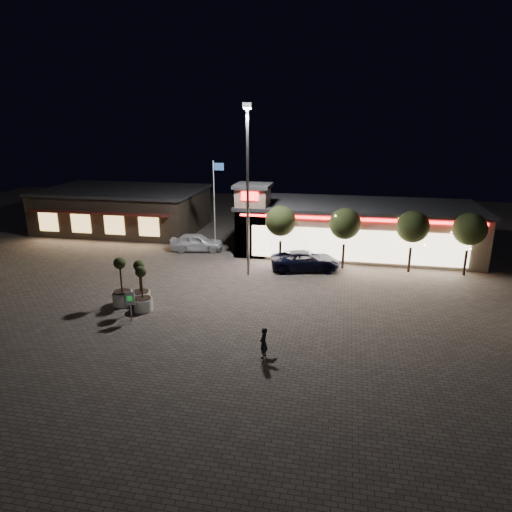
% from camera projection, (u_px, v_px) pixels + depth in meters
% --- Properties ---
extents(ground, '(90.00, 90.00, 0.00)m').
position_uv_depth(ground, '(188.00, 315.00, 27.42)').
color(ground, '#655A52').
rests_on(ground, ground).
extents(retail_building, '(20.40, 8.40, 6.10)m').
position_uv_depth(retail_building, '(351.00, 227.00, 39.86)').
color(retail_building, gray).
rests_on(retail_building, ground).
extents(restaurant_building, '(16.40, 11.00, 4.30)m').
position_uv_depth(restaurant_building, '(124.00, 209.00, 48.14)').
color(restaurant_building, '#382D23').
rests_on(restaurant_building, ground).
extents(floodlight_pole, '(0.60, 0.40, 12.38)m').
position_uv_depth(floodlight_pole, '(248.00, 182.00, 32.52)').
color(floodlight_pole, gray).
rests_on(floodlight_pole, ground).
extents(flagpole, '(0.95, 0.10, 8.00)m').
position_uv_depth(flagpole, '(215.00, 199.00, 38.60)').
color(flagpole, white).
rests_on(flagpole, ground).
extents(string_tree_a, '(2.42, 2.42, 4.79)m').
position_uv_depth(string_tree_a, '(281.00, 221.00, 35.97)').
color(string_tree_a, '#332319').
rests_on(string_tree_a, ground).
extents(string_tree_b, '(2.42, 2.42, 4.79)m').
position_uv_depth(string_tree_b, '(345.00, 224.00, 35.04)').
color(string_tree_b, '#332319').
rests_on(string_tree_b, ground).
extents(string_tree_c, '(2.42, 2.42, 4.79)m').
position_uv_depth(string_tree_c, '(413.00, 227.00, 34.12)').
color(string_tree_c, '#332319').
rests_on(string_tree_c, ground).
extents(string_tree_d, '(2.42, 2.42, 4.79)m').
position_uv_depth(string_tree_d, '(470.00, 229.00, 33.37)').
color(string_tree_d, '#332319').
rests_on(string_tree_d, ground).
extents(pickup_truck, '(5.78, 3.60, 1.49)m').
position_uv_depth(pickup_truck, '(305.00, 261.00, 35.41)').
color(pickup_truck, black).
rests_on(pickup_truck, ground).
extents(white_sedan, '(4.91, 2.64, 1.59)m').
position_uv_depth(white_sedan, '(197.00, 242.00, 40.46)').
color(white_sedan, silver).
rests_on(white_sedan, ground).
extents(pedestrian, '(0.50, 0.65, 1.58)m').
position_uv_depth(pedestrian, '(264.00, 343.00, 22.40)').
color(pedestrian, black).
rests_on(pedestrian, ground).
extents(dog, '(0.51, 0.19, 0.28)m').
position_uv_depth(dog, '(272.00, 360.00, 21.83)').
color(dog, '#59514C').
rests_on(dog, ground).
extents(planter_left, '(1.17, 1.17, 2.89)m').
position_uv_depth(planter_left, '(141.00, 290.00, 28.93)').
color(planter_left, silver).
rests_on(planter_left, ground).
extents(planter_mid, '(1.27, 1.27, 3.13)m').
position_uv_depth(planter_mid, '(122.00, 290.00, 28.73)').
color(planter_mid, silver).
rests_on(planter_mid, ground).
extents(planter_right, '(1.16, 1.16, 2.85)m').
position_uv_depth(planter_right, '(143.00, 297.00, 27.89)').
color(planter_right, silver).
rests_on(planter_right, ground).
extents(valet_sign, '(0.60, 0.12, 1.83)m').
position_uv_depth(valet_sign, '(130.00, 301.00, 26.26)').
color(valet_sign, gray).
rests_on(valet_sign, ground).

